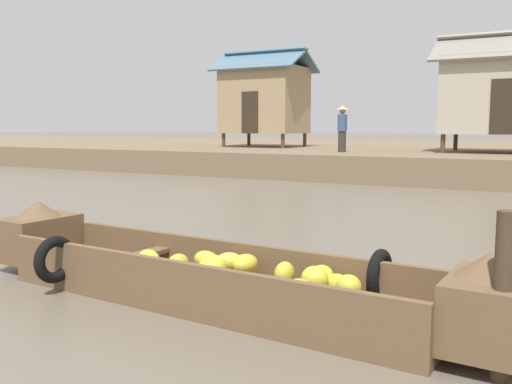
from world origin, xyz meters
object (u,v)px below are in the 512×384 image
Objects in this scene: stilt_house_mid_left at (508,93)px; vendor_person at (342,126)px; stilt_house_left at (265,99)px; mooring_post at (503,297)px; banana_boat at (212,275)px.

stilt_house_mid_left reaches higher than vendor_person.
stilt_house_left is 3.53× the size of mooring_post.
banana_boat is 3.65× the size of vendor_person.
stilt_house_mid_left is at bearing -5.95° from stilt_house_left.
stilt_house_mid_left is at bearing 23.58° from vendor_person.
mooring_post is at bearing -57.61° from stilt_house_left.
banana_boat is 16.90m from stilt_house_mid_left.
stilt_house_left is 6.08m from vendor_person.
stilt_house_mid_left is at bearing 94.56° from mooring_post.
stilt_house_mid_left is 2.93× the size of vendor_person.
vendor_person is at bearing 104.93° from banana_boat.
stilt_house_left is 21.62m from mooring_post.
mooring_post is at bearing -85.44° from stilt_house_mid_left.
banana_boat is 1.40× the size of stilt_house_left.
banana_boat is 2.81m from mooring_post.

